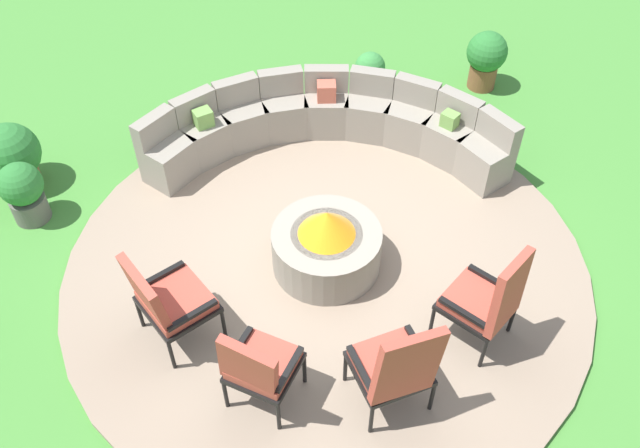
% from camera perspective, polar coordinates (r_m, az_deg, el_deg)
% --- Properties ---
extents(ground_plane, '(24.00, 24.00, 0.00)m').
position_cam_1_polar(ground_plane, '(7.01, 0.53, -3.67)').
color(ground_plane, '#478C38').
extents(patio_circle, '(5.32, 5.32, 0.06)m').
position_cam_1_polar(patio_circle, '(6.99, 0.53, -3.51)').
color(patio_circle, gray).
rests_on(patio_circle, ground_plane).
extents(fire_pit, '(1.09, 1.09, 0.74)m').
position_cam_1_polar(fire_pit, '(6.75, 0.55, -1.76)').
color(fire_pit, gray).
rests_on(fire_pit, patio_circle).
extents(curved_stone_bench, '(3.99, 2.11, 0.80)m').
position_cam_1_polar(curved_stone_bench, '(8.09, 0.52, 8.15)').
color(curved_stone_bench, gray).
rests_on(curved_stone_bench, patio_circle).
extents(lounge_chair_front_left, '(0.78, 0.78, 1.06)m').
position_cam_1_polar(lounge_chair_front_left, '(6.14, -12.72, -6.16)').
color(lounge_chair_front_left, black).
rests_on(lounge_chair_front_left, patio_circle).
extents(lounge_chair_front_right, '(0.75, 0.78, 1.06)m').
position_cam_1_polar(lounge_chair_front_right, '(5.62, -5.20, -11.75)').
color(lounge_chair_front_right, black).
rests_on(lounge_chair_front_right, patio_circle).
extents(lounge_chair_back_left, '(0.64, 0.60, 1.17)m').
position_cam_1_polar(lounge_chair_back_left, '(5.60, 6.44, -11.73)').
color(lounge_chair_back_left, black).
rests_on(lounge_chair_back_left, patio_circle).
extents(lounge_chair_back_right, '(0.76, 0.79, 1.16)m').
position_cam_1_polar(lounge_chair_back_right, '(6.13, 13.94, -6.13)').
color(lounge_chair_back_right, black).
rests_on(lounge_chair_back_right, patio_circle).
extents(potted_plant_0, '(0.47, 0.47, 0.73)m').
position_cam_1_polar(potted_plant_0, '(7.89, -23.57, 2.55)').
color(potted_plant_0, '#605B56').
rests_on(potted_plant_0, ground_plane).
extents(potted_plant_1, '(0.40, 0.40, 0.59)m').
position_cam_1_polar(potted_plant_1, '(9.14, 4.19, 12.64)').
color(potted_plant_1, '#605B56').
rests_on(potted_plant_1, ground_plane).
extents(potted_plant_2, '(0.53, 0.53, 0.80)m').
position_cam_1_polar(potted_plant_2, '(9.44, 13.71, 13.39)').
color(potted_plant_2, brown).
rests_on(potted_plant_2, ground_plane).
extents(potted_plant_4, '(0.66, 0.66, 0.79)m').
position_cam_1_polar(potted_plant_4, '(8.37, -24.38, 5.26)').
color(potted_plant_4, brown).
rests_on(potted_plant_4, ground_plane).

